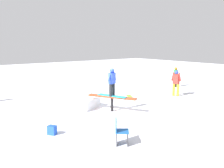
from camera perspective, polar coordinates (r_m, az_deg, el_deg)
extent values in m
plane|color=white|center=(12.39, 0.00, -6.21)|extent=(60.00, 60.00, 0.00)
cylinder|color=black|center=(12.31, 0.00, -4.69)|extent=(0.14, 0.14, 0.68)
cube|color=#A53F1E|center=(12.22, 0.00, -2.96)|extent=(2.35, 1.41, 0.08)
cube|color=white|center=(13.23, -7.61, -4.14)|extent=(2.29, 2.16, 0.51)
cube|color=#1EBDD8|center=(12.21, 0.00, -2.71)|extent=(1.54, 0.80, 0.03)
cylinder|color=#22252A|center=(12.03, -0.33, -1.39)|extent=(0.14, 0.14, 0.59)
cylinder|color=#22252A|center=(12.26, 0.33, -1.19)|extent=(0.14, 0.14, 0.59)
cube|color=blue|center=(12.05, 0.00, 1.32)|extent=(0.32, 0.40, 0.53)
cylinder|color=blue|center=(11.86, -0.55, 1.76)|extent=(0.18, 0.31, 0.48)
cylinder|color=blue|center=(12.22, 0.53, 1.99)|extent=(0.18, 0.31, 0.48)
sphere|color=blue|center=(12.01, 0.00, 3.08)|extent=(0.22, 0.22, 0.22)
cylinder|color=black|center=(19.47, 14.15, 0.36)|extent=(0.14, 0.14, 0.73)
cylinder|color=black|center=(19.72, 14.39, 0.46)|extent=(0.14, 0.14, 0.73)
cube|color=green|center=(19.51, 14.35, 2.28)|extent=(0.31, 0.39, 0.56)
cylinder|color=green|center=(19.29, 14.17, 2.59)|extent=(0.15, 0.21, 0.50)
cylinder|color=green|center=(19.69, 14.55, 2.71)|extent=(0.15, 0.21, 0.50)
sphere|color=orange|center=(19.46, 14.39, 3.42)|extent=(0.22, 0.22, 0.22)
cylinder|color=yellow|center=(16.31, 13.91, -1.26)|extent=(0.15, 0.15, 0.78)
cylinder|color=yellow|center=(16.19, 14.82, -1.37)|extent=(0.15, 0.15, 0.78)
cube|color=red|center=(16.14, 14.46, 1.11)|extent=(0.41, 0.30, 0.61)
cylinder|color=red|center=(16.22, 13.75, 1.67)|extent=(0.22, 0.13, 0.54)
cylinder|color=red|center=(16.03, 15.22, 1.52)|extent=(0.22, 0.13, 0.54)
sphere|color=blue|center=(16.09, 14.52, 2.60)|extent=(0.23, 0.23, 0.23)
cube|color=#8AD52D|center=(15.42, 4.16, -3.06)|extent=(1.42, 1.04, 0.02)
cube|color=#3F3F44|center=(8.47, 3.55, -12.25)|extent=(0.33, 0.27, 0.44)
cube|color=#3F3F44|center=(8.45, 1.06, -12.26)|extent=(0.33, 0.27, 0.44)
cube|color=#1D5BA8|center=(8.37, 2.32, -10.73)|extent=(0.62, 0.62, 0.04)
cube|color=#1D5BA8|center=(8.30, 0.93, -9.31)|extent=(0.37, 0.30, 0.40)
cube|color=blue|center=(9.57, -13.55, -10.20)|extent=(0.37, 0.35, 0.34)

